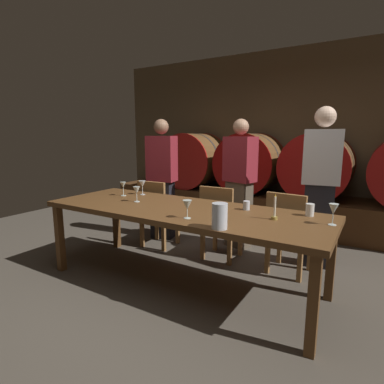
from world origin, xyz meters
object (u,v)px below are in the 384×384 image
Objects in this scene: guest_right at (320,187)px; pitcher at (220,216)px; candle_center at (274,212)px; wine_glass_far_left at (123,185)px; guest_center at (239,183)px; wine_barrel_center_left at (250,163)px; wine_barrel_far_left at (194,160)px; cup_left at (246,205)px; wine_barrel_center_right at (317,166)px; guest_left at (162,179)px; dining_table at (181,214)px; wine_glass_left at (142,184)px; wine_glass_center at (137,191)px; cup_right at (310,210)px; wine_glass_far_right at (333,210)px; wine_glass_right at (187,205)px; chair_right at (288,230)px; chair_center at (220,219)px; chair_left at (156,210)px.

guest_right reaches higher than pitcher.
candle_center reaches higher than wine_glass_far_left.
wine_barrel_center_left is at bearing -60.65° from guest_center.
cup_left is (1.87, -2.21, -0.18)m from wine_barrel_far_left.
guest_left is (-1.79, -1.41, -0.14)m from wine_barrel_center_right.
wine_barrel_center_right reaches higher than cup_left.
wine_barrel_center_left reaches higher than wine_glass_far_left.
wine_barrel_center_right is at bearing 72.13° from dining_table.
wine_glass_left is at bearing 151.50° from pitcher.
wine_barrel_center_left is 2.19m from wine_glass_left.
wine_glass_center is 1.68m from cup_right.
wine_glass_far_right is at bearing 95.93° from guest_right.
wine_glass_right is at bearing -31.62° from wine_glass_left.
wine_barrel_far_left is 5.05× the size of pitcher.
chair_right is 1.23m from pitcher.
wine_barrel_center_left is at bearing -128.24° from guest_left.
candle_center is (0.08, -2.40, -0.16)m from wine_barrel_center_right.
wine_glass_far_left is at bearing -105.61° from wine_barrel_center_left.
chair_center is (0.05, 0.73, -0.22)m from dining_table.
wine_barrel_center_left is 2.53m from cup_right.
wine_barrel_far_left reaches higher than cup_right.
guest_left is at bearing 158.30° from wine_glass_far_right.
chair_center is 1.15m from guest_left.
chair_center is 1.00× the size of chair_right.
guest_center reaches higher than chair_center.
candle_center is at bearing -31.48° from cup_left.
candle_center is at bearing -64.97° from wine_barrel_center_left.
wine_glass_center is at bearing 160.56° from wine_glass_right.
candle_center is at bearing -47.69° from wine_barrel_far_left.
wine_glass_left reaches higher than chair_center.
wine_barrel_far_left is 11.65× the size of cup_left.
wine_barrel_far_left is at bearing 118.18° from dining_table.
guest_center is at bearing -40.89° from wine_barrel_far_left.
wine_barrel_center_right is 5.98× the size of wine_glass_left.
pitcher is 1.15× the size of wine_glass_far_right.
chair_left is at bearing -74.87° from wine_barrel_far_left.
chair_right is 5.54× the size of wine_glass_far_left.
pitcher reaches higher than wine_glass_far_right.
guest_center is 8.53× the size of pitcher.
chair_left is 2.25m from wine_glass_far_right.
wine_glass_center is at bearing -179.06° from dining_table.
wine_glass_center is at bearing 160.75° from pitcher.
wine_glass_far_right is (0.43, 0.07, 0.06)m from candle_center.
chair_right is at bearing 93.76° from candle_center.
wine_barrel_center_left is at bearing 83.14° from wine_glass_center.
chair_left is (0.48, -1.76, -0.50)m from wine_barrel_far_left.
wine_barrel_far_left is 5.98× the size of wine_glass_left.
guest_right is 1.04m from cup_left.
guest_center is 0.99m from guest_right.
wine_glass_right is at bearing 161.18° from pitcher.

